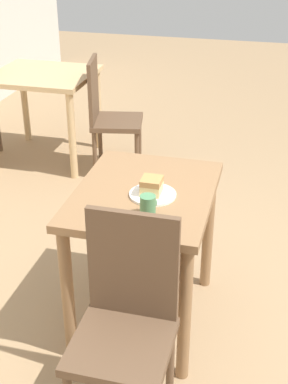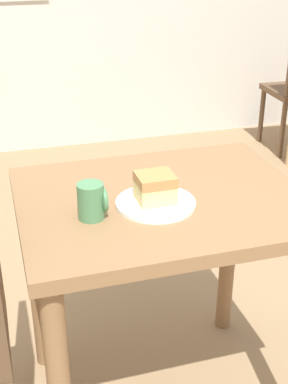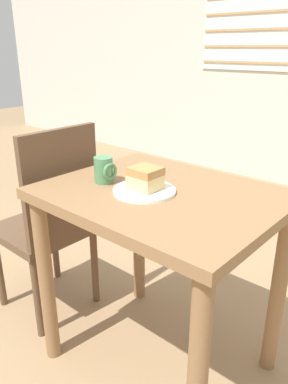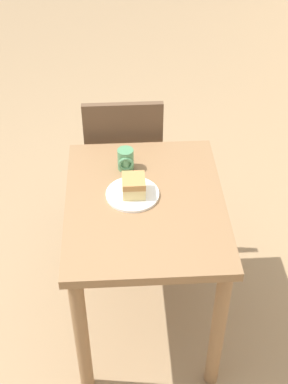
% 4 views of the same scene
% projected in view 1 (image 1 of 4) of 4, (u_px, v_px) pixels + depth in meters
% --- Properties ---
extents(ground_plane, '(14.00, 14.00, 0.00)m').
position_uv_depth(ground_plane, '(233.00, 336.00, 2.80)').
color(ground_plane, '#997A56').
extents(dining_table_near, '(0.83, 0.66, 0.78)m').
position_uv_depth(dining_table_near, '(144.00, 217.00, 2.64)').
color(dining_table_near, olive).
rests_on(dining_table_near, ground_plane).
extents(dining_table_far, '(0.75, 0.82, 0.76)m').
position_uv_depth(dining_table_far, '(44.00, 89.00, 4.49)').
color(dining_table_far, tan).
rests_on(dining_table_far, ground_plane).
extents(chair_near_window, '(0.40, 0.40, 0.94)m').
position_uv_depth(chair_near_window, '(126.00, 320.00, 2.17)').
color(chair_near_window, brown).
rests_on(chair_near_window, ground_plane).
extents(chair_far_corner, '(0.47, 0.47, 0.94)m').
position_uv_depth(chair_far_corner, '(108.00, 113.00, 4.32)').
color(chair_far_corner, brown).
rests_on(chair_far_corner, ground_plane).
extents(plate, '(0.22, 0.22, 0.01)m').
position_uv_depth(plate, '(153.00, 194.00, 2.53)').
color(plate, white).
rests_on(plate, dining_table_near).
extents(cake_slice, '(0.10, 0.09, 0.08)m').
position_uv_depth(cake_slice, '(152.00, 186.00, 2.50)').
color(cake_slice, '#E0C67F').
rests_on(cake_slice, plate).
extents(coffee_mug, '(0.08, 0.07, 0.10)m').
position_uv_depth(coffee_mug, '(148.00, 205.00, 2.34)').
color(coffee_mug, '#4C8456').
rests_on(coffee_mug, dining_table_near).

